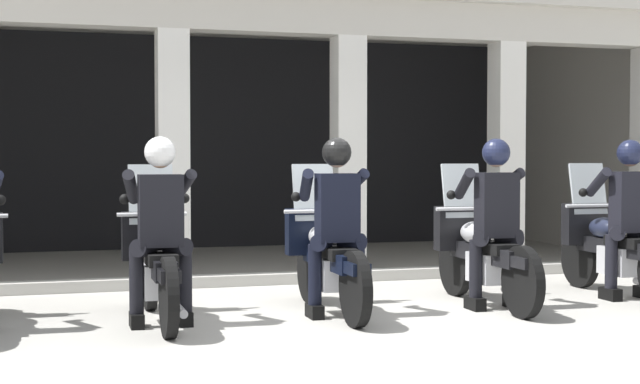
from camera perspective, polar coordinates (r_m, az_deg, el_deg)
The scene contains 11 objects.
ground_plane at distance 11.21m, azimuth -3.64°, elevation -5.09°, with size 80.00×80.00×0.00m, color #A8A59E.
station_building at distance 13.07m, azimuth -5.76°, elevation 5.52°, with size 11.51×4.53×3.44m.
kerb_strip at distance 10.41m, azimuth -2.90°, elevation -5.31°, with size 11.01×0.24×0.12m, color #B7B5AD.
motorcycle_left at distance 8.17m, azimuth -9.96°, elevation -4.30°, with size 0.62×2.04×1.35m.
police_officer_left at distance 7.85m, azimuth -9.76°, elevation -1.35°, with size 0.63×0.61×1.58m.
motorcycle_center at distance 8.51m, azimuth 0.43°, elevation -4.01°, with size 0.62×2.04×1.35m.
police_officer_center at distance 8.20m, azimuth 1.00°, elevation -1.17°, with size 0.63×0.61×1.58m.
motorcycle_right at distance 9.07m, azimuth 9.84°, elevation -3.66°, with size 0.62×2.04×1.35m.
police_officer_right at distance 8.78m, azimuth 10.67°, elevation -0.99°, with size 0.63×0.61×1.58m.
motorcycle_far_right at distance 9.98m, azimuth 17.42°, elevation -3.19°, with size 0.62×2.04×1.35m.
police_officer_far_right at distance 9.71m, azimuth 18.37°, elevation -0.76°, with size 0.63×0.61×1.58m.
Camera 1 is at (-2.44, -7.85, 1.42)m, focal length 52.27 mm.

